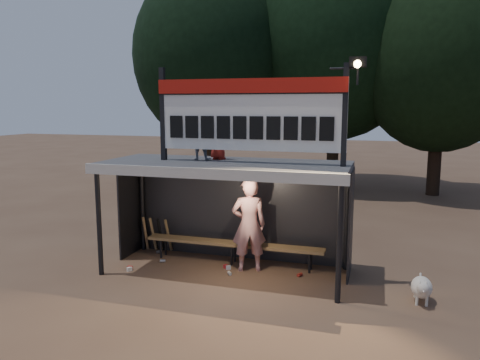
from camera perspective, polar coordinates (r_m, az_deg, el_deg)
name	(u,v)px	position (r m, az deg, el deg)	size (l,w,h in m)	color
ground	(225,272)	(10.01, -1.80, -11.10)	(80.00, 80.00, 0.00)	brown
player	(249,225)	(9.80, 1.08, -5.49)	(0.72, 0.47, 1.98)	white
child_a	(200,137)	(9.78, -4.89, 5.23)	(0.47, 0.37, 0.96)	slate
child_b	(218,138)	(9.92, -2.65, 5.09)	(0.43, 0.28, 0.89)	#A82319
dugout_shelter	(229,183)	(9.76, -1.39, -0.40)	(5.10, 2.08, 2.32)	#424244
scoreboard_assembly	(251,112)	(9.23, 1.40, 8.28)	(4.10, 0.27, 1.99)	black
bench	(233,244)	(10.37, -0.82, -7.86)	(4.00, 0.35, 0.48)	#967447
tree_left	(211,56)	(20.27, -3.57, 14.86)	(6.46, 6.46, 9.27)	#312115
tree_mid	(336,40)	(20.68, 11.64, 16.40)	(7.22, 7.22, 10.36)	black
tree_right	(441,59)	(19.57, 23.32, 13.42)	(6.08, 6.08, 8.72)	black
dog	(422,287)	(9.04, 21.28, -12.11)	(0.36, 0.81, 0.49)	silver
bats	(157,234)	(11.35, -10.11, -6.52)	(0.67, 0.35, 0.84)	#A3784C
litter	(194,266)	(10.26, -5.65, -10.41)	(3.63, 1.41, 0.08)	#AC1D20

